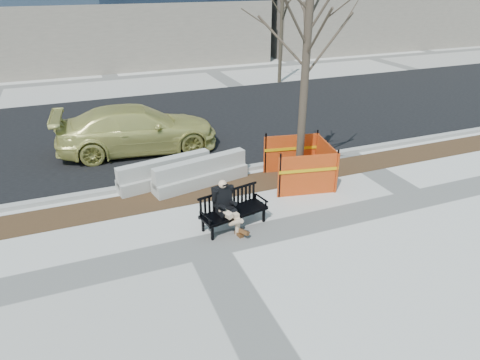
% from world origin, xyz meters
% --- Properties ---
extents(ground, '(120.00, 120.00, 0.00)m').
position_xyz_m(ground, '(0.00, 0.00, 0.00)').
color(ground, beige).
rests_on(ground, ground).
extents(mulch_strip, '(40.00, 1.20, 0.02)m').
position_xyz_m(mulch_strip, '(0.00, 2.60, 0.00)').
color(mulch_strip, '#47301C').
rests_on(mulch_strip, ground).
extents(asphalt_street, '(60.00, 10.40, 0.01)m').
position_xyz_m(asphalt_street, '(0.00, 8.80, 0.00)').
color(asphalt_street, black).
rests_on(asphalt_street, ground).
extents(curb, '(60.00, 0.25, 0.12)m').
position_xyz_m(curb, '(0.00, 3.55, 0.06)').
color(curb, '#9E9B93').
rests_on(curb, ground).
extents(bench, '(1.80, 0.95, 0.91)m').
position_xyz_m(bench, '(0.90, 0.55, 0.00)').
color(bench, black).
rests_on(bench, ground).
extents(seated_man, '(0.71, 0.99, 1.26)m').
position_xyz_m(seated_man, '(0.67, 0.55, 0.00)').
color(seated_man, black).
rests_on(seated_man, ground).
extents(tree_fence, '(3.07, 3.07, 6.55)m').
position_xyz_m(tree_fence, '(3.58, 2.17, 0.00)').
color(tree_fence, '#FF4E1B').
rests_on(tree_fence, ground).
extents(sedan, '(5.60, 2.64, 1.58)m').
position_xyz_m(sedan, '(-0.39, 6.49, 0.00)').
color(sedan, tan).
rests_on(sedan, ground).
extents(jersey_barrier_left, '(2.88, 1.05, 0.81)m').
position_xyz_m(jersey_barrier_left, '(-0.14, 3.51, 0.00)').
color(jersey_barrier_left, '#A8A69D').
rests_on(jersey_barrier_left, ground).
extents(jersey_barrier_right, '(2.97, 1.15, 0.84)m').
position_xyz_m(jersey_barrier_right, '(0.83, 3.07, 0.00)').
color(jersey_barrier_right, '#ACAAA1').
rests_on(jersey_barrier_right, ground).
extents(far_tree_right, '(2.61, 2.61, 6.03)m').
position_xyz_m(far_tree_right, '(8.88, 14.10, 0.00)').
color(far_tree_right, '#443A2B').
rests_on(far_tree_right, ground).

